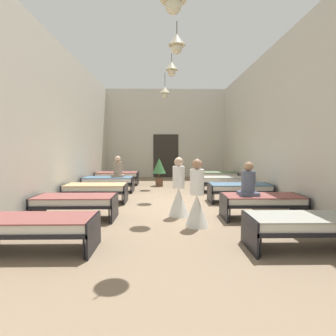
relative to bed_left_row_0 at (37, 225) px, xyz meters
The scene contains 17 objects.
ground_plane 4.44m from the bed_left_row_0, 59.51° to the left, with size 7.17×14.05×0.10m, color #8C755B.
room_shell 6.03m from the bed_left_row_0, 66.81° to the left, with size 6.97×13.65×4.90m.
bed_left_row_0 is the anchor object (origin of this frame).
bed_right_row_0 4.47m from the bed_left_row_0, ahead, with size 1.90×0.84×0.57m.
bed_left_row_1 1.90m from the bed_left_row_0, 90.00° to the left, with size 1.90×0.84×0.57m.
bed_right_row_1 4.86m from the bed_left_row_0, 23.01° to the left, with size 1.90×0.84×0.57m.
bed_left_row_2 3.80m from the bed_left_row_0, 90.00° to the left, with size 1.90×0.84×0.57m.
bed_right_row_2 5.87m from the bed_left_row_0, 40.34° to the left, with size 1.90×0.84×0.57m.
bed_left_row_3 5.70m from the bed_left_row_0, 90.00° to the left, with size 1.90×0.84×0.57m.
bed_right_row_3 7.25m from the bed_left_row_0, 51.87° to the left, with size 1.90×0.84×0.57m.
bed_left_row_4 7.60m from the bed_left_row_0, 90.00° to the left, with size 1.90×0.84×0.57m.
bed_right_row_4 8.82m from the bed_left_row_0, 59.51° to the left, with size 1.90×0.84×0.57m.
nurse_near_aisle 3.11m from the bed_left_row_0, 25.00° to the left, with size 0.52×0.52×1.49m.
nurse_mid_aisle 3.31m from the bed_left_row_0, 41.62° to the left, with size 0.52×0.52×1.49m.
patient_seated_primary 5.81m from the bed_left_row_0, 86.54° to the left, with size 0.44×0.44×0.80m.
patient_seated_secondary 4.56m from the bed_left_row_0, 24.69° to the left, with size 0.44×0.44×0.80m.
potted_plant 7.50m from the bed_left_row_0, 75.20° to the left, with size 0.57×0.57×1.22m.
Camera 1 is at (-0.14, -8.12, 1.75)m, focal length 28.24 mm.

